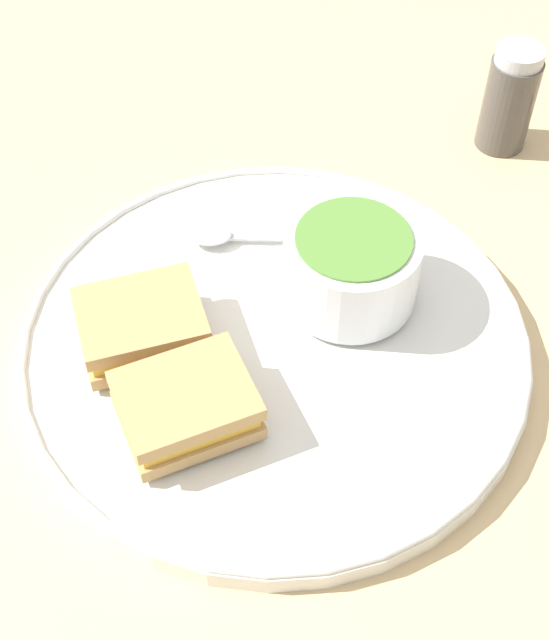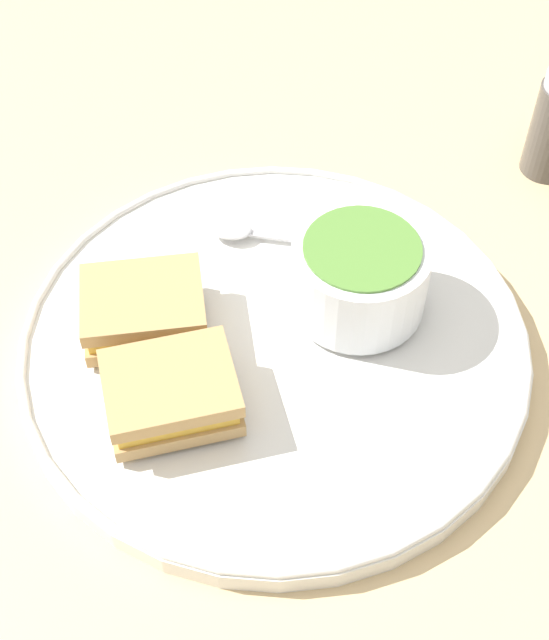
% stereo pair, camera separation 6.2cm
% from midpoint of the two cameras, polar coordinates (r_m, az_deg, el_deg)
% --- Properties ---
extents(ground_plane, '(2.40, 2.40, 0.00)m').
position_cam_midpoint_polar(ground_plane, '(0.65, -2.73, -2.23)').
color(ground_plane, '#D1B27F').
extents(plate, '(0.36, 0.36, 0.02)m').
position_cam_midpoint_polar(plate, '(0.64, -2.77, -1.63)').
color(plate, white).
rests_on(plate, ground_plane).
extents(soup_bowl, '(0.10, 0.10, 0.06)m').
position_cam_midpoint_polar(soup_bowl, '(0.63, 2.16, 3.31)').
color(soup_bowl, white).
rests_on(soup_bowl, plate).
extents(spoon, '(0.06, 0.11, 0.01)m').
position_cam_midpoint_polar(spoon, '(0.69, -6.04, 5.29)').
color(spoon, silver).
rests_on(spoon, plate).
extents(sandwich_half_near, '(0.11, 0.11, 0.03)m').
position_cam_midpoint_polar(sandwich_half_near, '(0.63, -11.32, -0.49)').
color(sandwich_half_near, tan).
rests_on(sandwich_half_near, plate).
extents(sandwich_half_far, '(0.11, 0.11, 0.03)m').
position_cam_midpoint_polar(sandwich_half_far, '(0.58, -8.72, -5.61)').
color(sandwich_half_far, tan).
rests_on(sandwich_half_far, plate).
extents(salt_shaker, '(0.04, 0.04, 0.10)m').
position_cam_midpoint_polar(salt_shaker, '(0.80, 12.63, 13.54)').
color(salt_shaker, '#4C4742').
rests_on(salt_shaker, ground_plane).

